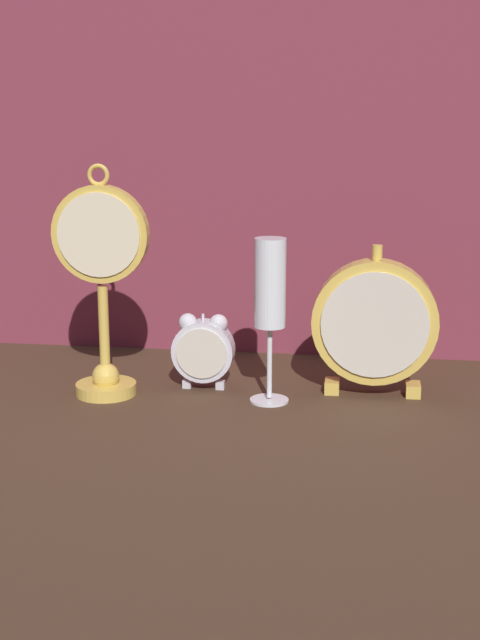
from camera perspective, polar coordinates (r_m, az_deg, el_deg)
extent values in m
plane|color=#422D1E|center=(1.14, -0.56, -6.40)|extent=(4.00, 4.00, 0.00)
cube|color=brown|center=(1.40, 1.44, 12.95)|extent=(1.70, 0.01, 0.75)
cylinder|color=gold|center=(1.25, -8.56, -4.36)|extent=(0.08, 0.08, 0.02)
sphere|color=gold|center=(1.25, -8.59, -3.57)|extent=(0.04, 0.04, 0.04)
cylinder|color=gold|center=(1.23, -8.69, -0.97)|extent=(0.01, 0.01, 0.14)
cylinder|color=gold|center=(1.20, -8.92, 5.46)|extent=(0.13, 0.02, 0.13)
cylinder|color=beige|center=(1.19, -9.06, 5.39)|extent=(0.11, 0.00, 0.11)
torus|color=gold|center=(1.20, -9.06, 9.15)|extent=(0.03, 0.01, 0.03)
cube|color=silver|center=(1.27, -3.40, -4.08)|extent=(0.01, 0.01, 0.01)
cube|color=silver|center=(1.26, -1.27, -4.17)|extent=(0.01, 0.01, 0.01)
cylinder|color=silver|center=(1.25, -2.36, -1.97)|extent=(0.09, 0.03, 0.09)
cylinder|color=beige|center=(1.23, -2.50, -2.17)|extent=(0.07, 0.00, 0.07)
sphere|color=silver|center=(1.24, -3.36, -0.16)|extent=(0.03, 0.03, 0.03)
sphere|color=silver|center=(1.24, -1.39, -0.22)|extent=(0.03, 0.03, 0.03)
cylinder|color=silver|center=(1.24, -2.38, 0.05)|extent=(0.00, 0.00, 0.02)
cube|color=gold|center=(1.25, 5.91, -4.23)|extent=(0.02, 0.03, 0.02)
cube|color=gold|center=(1.25, 11.01, -4.39)|extent=(0.02, 0.03, 0.02)
cylinder|color=gold|center=(1.23, 8.62, -0.11)|extent=(0.17, 0.04, 0.17)
cylinder|color=beige|center=(1.21, 8.62, -0.34)|extent=(0.15, 0.00, 0.15)
cylinder|color=gold|center=(1.21, 8.77, 4.30)|extent=(0.01, 0.01, 0.02)
cylinder|color=silver|center=(1.21, 1.88, -5.09)|extent=(0.05, 0.05, 0.01)
cylinder|color=silver|center=(1.20, 1.90, -2.72)|extent=(0.01, 0.01, 0.10)
cylinder|color=white|center=(1.17, 1.94, 2.39)|extent=(0.04, 0.04, 0.12)
cylinder|color=beige|center=(1.17, 1.93, 1.39)|extent=(0.04, 0.04, 0.08)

